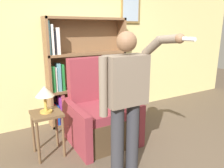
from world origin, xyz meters
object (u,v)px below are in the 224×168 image
(person_standing, at_px, (126,96))
(side_table, at_px, (47,122))
(armchair, at_px, (100,116))
(table_lamp, at_px, (45,93))
(bookcase, at_px, (80,73))

(person_standing, height_order, side_table, person_standing)
(person_standing, bearing_deg, armchair, 83.55)
(armchair, xyz_separation_m, table_lamp, (-0.79, -0.04, 0.50))
(person_standing, relative_size, table_lamp, 4.62)
(armchair, xyz_separation_m, side_table, (-0.79, -0.04, 0.10))
(bookcase, height_order, table_lamp, bookcase)
(armchair, bearing_deg, table_lamp, -177.15)
(person_standing, bearing_deg, table_lamp, 130.28)
(armchair, bearing_deg, side_table, -177.15)
(side_table, bearing_deg, bookcase, 46.38)
(side_table, distance_m, table_lamp, 0.39)
(bookcase, height_order, armchair, bookcase)
(bookcase, xyz_separation_m, armchair, (-0.03, -0.83, -0.52))
(person_standing, height_order, table_lamp, person_standing)
(bookcase, bearing_deg, side_table, -133.62)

